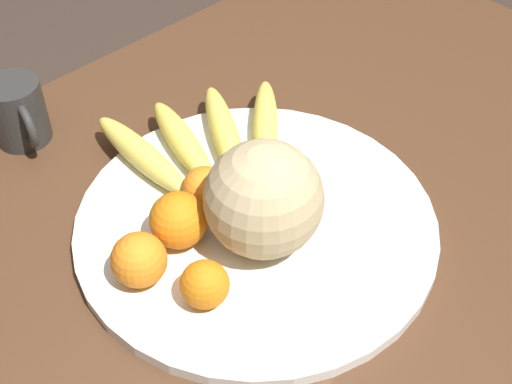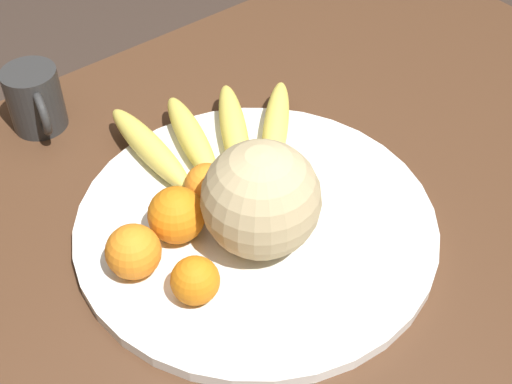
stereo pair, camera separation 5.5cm
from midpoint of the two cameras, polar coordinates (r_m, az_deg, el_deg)
kitchen_table at (r=0.98m, az=4.33°, el=-7.00°), size 1.37×0.99×0.70m
fruit_bowl at (r=0.91m, az=1.74°, el=-2.63°), size 0.46×0.46×0.02m
melon at (r=0.83m, az=2.32°, el=-0.68°), size 0.14×0.14×0.14m
banana_bunch at (r=0.99m, az=-1.93°, el=4.44°), size 0.27×0.26×0.04m
orange_front_left at (r=0.83m, az=-7.91°, el=-4.82°), size 0.07×0.07×0.07m
orange_front_right at (r=0.80m, az=-2.92°, el=-7.15°), size 0.06×0.06×0.06m
orange_mid_center at (r=0.86m, az=-4.55°, el=-1.91°), size 0.07×0.07×0.07m
orange_back_left at (r=0.91m, az=-2.20°, el=0.48°), size 0.06×0.06×0.06m
ceramic_mug at (r=1.08m, az=-15.84°, el=7.07°), size 0.08×0.12×0.10m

